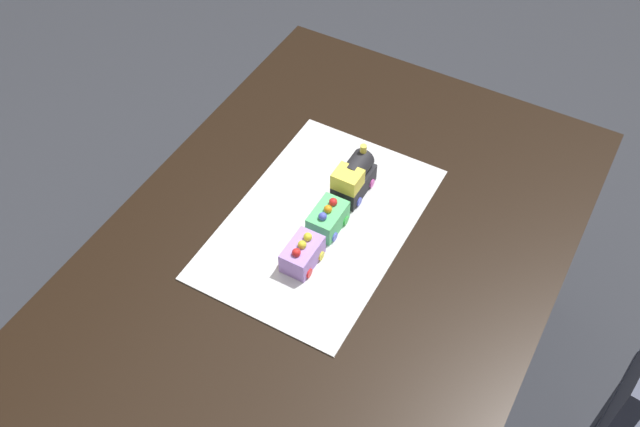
% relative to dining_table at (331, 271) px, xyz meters
% --- Properties ---
extents(ground_plane, '(8.00, 8.00, 0.00)m').
position_rel_dining_table_xyz_m(ground_plane, '(0.00, 0.00, -0.63)').
color(ground_plane, '#2D3038').
extents(dining_table, '(1.40, 1.00, 0.74)m').
position_rel_dining_table_xyz_m(dining_table, '(0.00, 0.00, 0.00)').
color(dining_table, black).
rests_on(dining_table, ground).
extents(cake_board, '(0.60, 0.40, 0.00)m').
position_rel_dining_table_xyz_m(cake_board, '(-0.04, -0.05, 0.11)').
color(cake_board, silver).
rests_on(cake_board, dining_table).
extents(cake_locomotive, '(0.14, 0.08, 0.12)m').
position_rel_dining_table_xyz_m(cake_locomotive, '(-0.17, -0.03, 0.16)').
color(cake_locomotive, '#232328').
rests_on(cake_locomotive, cake_board).
extents(cake_car_caboose_mint_green, '(0.10, 0.08, 0.07)m').
position_rel_dining_table_xyz_m(cake_car_caboose_mint_green, '(-0.04, -0.03, 0.14)').
color(cake_car_caboose_mint_green, '#59CC7A').
rests_on(cake_car_caboose_mint_green, cake_board).
extents(cake_car_tanker_lavender, '(0.10, 0.08, 0.07)m').
position_rel_dining_table_xyz_m(cake_car_tanker_lavender, '(0.08, -0.03, 0.14)').
color(cake_car_tanker_lavender, '#AD84E0').
rests_on(cake_car_tanker_lavender, cake_board).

